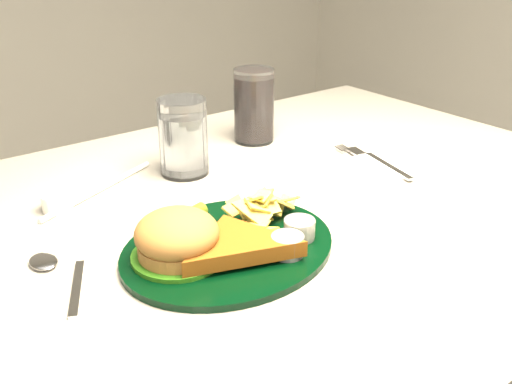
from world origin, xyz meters
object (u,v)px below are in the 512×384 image
Objects in this scene: fork_napkin at (384,164)px; cola_glass at (254,106)px; water_glass at (183,137)px; dinner_plate at (229,228)px.

cola_glass is at bearing 125.42° from fork_napkin.
water_glass reaches higher than fork_napkin.
fork_napkin is at bearing 4.07° from dinner_plate.
cola_glass is (0.26, 0.29, 0.03)m from dinner_plate.
cola_glass is at bearing 17.01° from water_glass.
water_glass reaches higher than dinner_plate.
dinner_plate is at bearing -108.67° from water_glass.
fork_napkin is (0.09, -0.23, -0.06)m from cola_glass.
dinner_plate is 0.36m from fork_napkin.
cola_glass reaches higher than dinner_plate.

